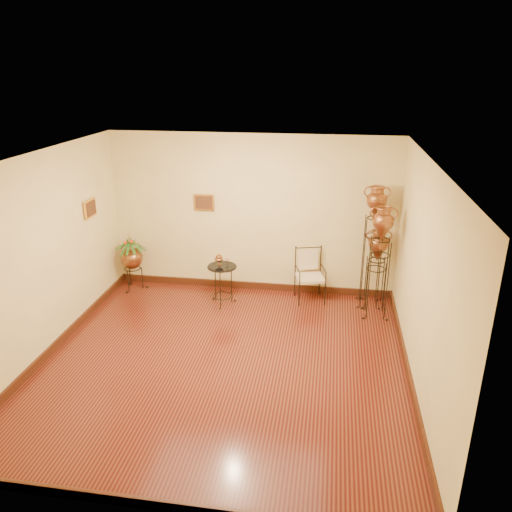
# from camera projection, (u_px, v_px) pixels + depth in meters

# --- Properties ---
(ground) EXTENTS (5.00, 5.00, 0.00)m
(ground) POSITION_uv_depth(u_px,v_px,m) (224.00, 362.00, 6.89)
(ground) COLOR maroon
(ground) RESTS_ON ground
(room_shell) EXTENTS (5.02, 5.02, 2.81)m
(room_shell) POSITION_uv_depth(u_px,v_px,m) (220.00, 244.00, 6.28)
(room_shell) COLOR #FFEFA4
(room_shell) RESTS_ON ground
(amphora_tall) EXTENTS (0.43, 0.43, 2.08)m
(amphora_tall) POSITION_uv_depth(u_px,v_px,m) (373.00, 246.00, 8.20)
(amphora_tall) COLOR black
(amphora_tall) RESTS_ON ground
(amphora_mid) EXTENTS (0.54, 0.54, 1.86)m
(amphora_mid) POSITION_uv_depth(u_px,v_px,m) (379.00, 262.00, 7.88)
(amphora_mid) COLOR black
(amphora_mid) RESTS_ON ground
(amphora_short) EXTENTS (0.46, 0.46, 1.36)m
(amphora_short) POSITION_uv_depth(u_px,v_px,m) (376.00, 268.00, 8.32)
(amphora_short) COLOR black
(amphora_short) RESTS_ON ground
(planter_urn) EXTENTS (0.73, 0.73, 1.15)m
(planter_urn) POSITION_uv_depth(u_px,v_px,m) (131.00, 256.00, 8.95)
(planter_urn) COLOR black
(planter_urn) RESTS_ON ground
(armchair) EXTENTS (0.62, 0.60, 0.92)m
(armchair) POSITION_uv_depth(u_px,v_px,m) (310.00, 276.00, 8.56)
(armchair) COLOR black
(armchair) RESTS_ON ground
(side_table) EXTENTS (0.60, 0.60, 0.88)m
(side_table) POSITION_uv_depth(u_px,v_px,m) (222.00, 284.00, 8.47)
(side_table) COLOR black
(side_table) RESTS_ON ground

